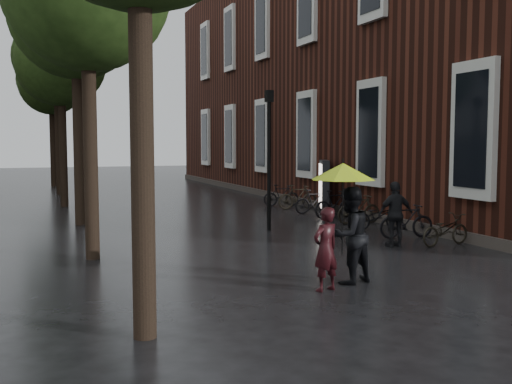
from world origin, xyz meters
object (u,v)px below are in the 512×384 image
person_black (350,235)px  lamp_post (269,146)px  person_burgundy (326,249)px  pedestrian_walking (395,214)px  parked_bicycles (346,208)px  ad_lightbox (324,187)px

person_black → lamp_post: 7.20m
person_black → lamp_post: lamp_post is taller
person_burgundy → pedestrian_walking: (3.81, 3.45, 0.08)m
pedestrian_walking → parked_bicycles: bearing=-102.0°
pedestrian_walking → ad_lightbox: size_ratio=0.84×
parked_bicycles → lamp_post: (-3.18, -0.87, 2.11)m
parked_bicycles → lamp_post: lamp_post is taller
person_burgundy → lamp_post: bearing=-120.4°
pedestrian_walking → ad_lightbox: (1.68, 7.22, 0.16)m
pedestrian_walking → parked_bicycles: 4.88m
pedestrian_walking → person_black: bearing=47.4°
person_burgundy → pedestrian_walking: size_ratio=0.91×
person_black → pedestrian_walking: size_ratio=1.10×
person_black → parked_bicycles: bearing=-136.8°
parked_bicycles → ad_lightbox: 2.61m
person_burgundy → person_black: size_ratio=0.83×
person_burgundy → person_black: 0.81m
person_black → lamp_post: bearing=-117.1°
lamp_post → pedestrian_walking: bearing=-63.0°
lamp_post → parked_bicycles: bearing=15.4°
person_black → ad_lightbox: ad_lightbox is taller
ad_lightbox → lamp_post: (-3.63, -3.39, 1.57)m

